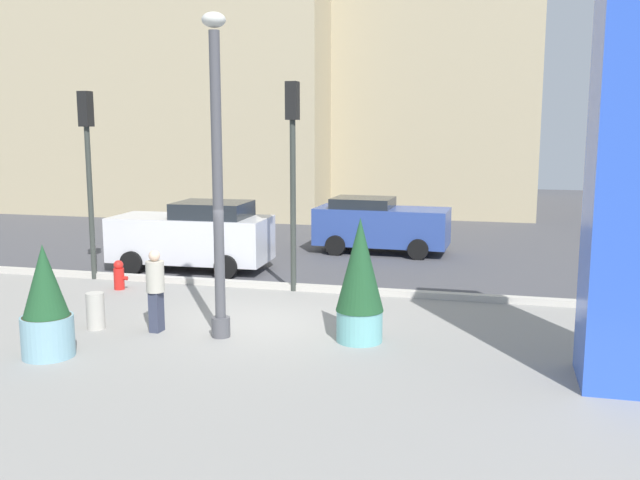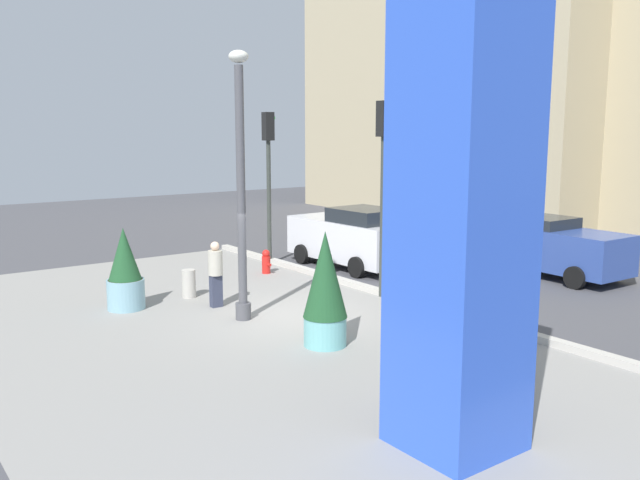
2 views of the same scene
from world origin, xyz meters
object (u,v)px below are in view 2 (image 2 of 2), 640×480
(fire_hydrant, at_px, (266,262))
(traffic_light_corner, at_px, (269,163))
(art_pillar_blue, at_px, (461,227))
(traffic_light_far_side, at_px, (383,168))
(concrete_bollard, at_px, (189,284))
(car_far_lane, at_px, (554,246))
(pedestrian_on_sidewalk, at_px, (216,271))
(lamp_post, at_px, (241,193))
(car_intersection, at_px, (353,237))
(potted_plant_by_pillar, at_px, (325,289))
(potted_plant_mid_plaza, at_px, (125,272))

(fire_hydrant, xyz_separation_m, traffic_light_corner, (-1.29, 0.94, 2.95))
(art_pillar_blue, height_order, traffic_light_far_side, art_pillar_blue)
(concrete_bollard, bearing_deg, traffic_light_far_side, 54.91)
(fire_hydrant, xyz_separation_m, concrete_bollard, (1.34, -3.22, 0.01))
(fire_hydrant, relative_size, concrete_bollard, 1.00)
(concrete_bollard, relative_size, car_far_lane, 0.17)
(art_pillar_blue, height_order, pedestrian_on_sidewalk, art_pillar_blue)
(lamp_post, xyz_separation_m, concrete_bollard, (-2.65, -0.12, -2.59))
(pedestrian_on_sidewalk, bearing_deg, car_intersection, 107.50)
(lamp_post, bearing_deg, fire_hydrant, 142.21)
(lamp_post, distance_m, art_pillar_blue, 7.25)
(fire_hydrant, bearing_deg, pedestrian_on_sidewalk, -49.63)
(potted_plant_by_pillar, distance_m, car_far_lane, 9.59)
(traffic_light_far_side, xyz_separation_m, car_far_lane, (1.18, 5.86, -2.48))
(traffic_light_corner, xyz_separation_m, traffic_light_far_side, (5.56, 0.00, 0.08))
(lamp_post, bearing_deg, car_far_lane, 81.64)
(traffic_light_corner, distance_m, car_intersection, 3.62)
(concrete_bollard, height_order, traffic_light_corner, traffic_light_corner)
(potted_plant_mid_plaza, bearing_deg, art_pillar_blue, 6.54)
(potted_plant_by_pillar, relative_size, traffic_light_corner, 0.48)
(potted_plant_by_pillar, relative_size, pedestrian_on_sidewalk, 1.44)
(lamp_post, bearing_deg, traffic_light_far_side, 86.14)
(potted_plant_mid_plaza, xyz_separation_m, traffic_light_far_side, (2.79, 5.91, 2.45))
(traffic_light_far_side, bearing_deg, lamp_post, -93.86)
(lamp_post, xyz_separation_m, car_far_lane, (1.46, 9.90, -2.05))
(potted_plant_by_pillar, bearing_deg, traffic_light_corner, 155.34)
(potted_plant_mid_plaza, relative_size, traffic_light_far_side, 0.40)
(fire_hydrant, relative_size, traffic_light_corner, 0.15)
(lamp_post, distance_m, pedestrian_on_sidewalk, 2.46)
(car_intersection, bearing_deg, concrete_bollard, -84.55)
(traffic_light_far_side, bearing_deg, car_intersection, 152.23)
(potted_plant_by_pillar, height_order, car_far_lane, potted_plant_by_pillar)
(traffic_light_far_side, distance_m, car_far_lane, 6.47)
(lamp_post, xyz_separation_m, fire_hydrant, (-4.00, 3.10, -2.60))
(art_pillar_blue, relative_size, traffic_light_corner, 1.25)
(art_pillar_blue, height_order, concrete_bollard, art_pillar_blue)
(car_far_lane, relative_size, car_intersection, 0.95)
(traffic_light_corner, xyz_separation_m, pedestrian_on_sidewalk, (3.91, -4.02, -2.40))
(traffic_light_far_side, bearing_deg, car_far_lane, 78.58)
(art_pillar_blue, xyz_separation_m, potted_plant_by_pillar, (-4.55, 1.14, -1.89))
(car_far_lane, bearing_deg, fire_hydrant, -128.71)
(concrete_bollard, xyz_separation_m, traffic_light_corner, (-2.64, 4.16, 2.94))
(traffic_light_corner, relative_size, traffic_light_far_side, 0.97)
(concrete_bollard, distance_m, car_far_lane, 10.84)
(potted_plant_mid_plaza, height_order, traffic_light_far_side, traffic_light_far_side)
(concrete_bollard, relative_size, pedestrian_on_sidewalk, 0.45)
(car_intersection, xyz_separation_m, pedestrian_on_sidewalk, (1.85, -5.87, -0.06))
(potted_plant_mid_plaza, bearing_deg, car_far_lane, 71.36)
(potted_plant_by_pillar, height_order, traffic_light_far_side, traffic_light_far_side)
(car_intersection, bearing_deg, pedestrian_on_sidewalk, -72.50)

